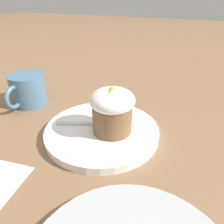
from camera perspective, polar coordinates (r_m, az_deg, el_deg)
The scene contains 5 objects.
ground_plane at distance 0.45m, azimuth -2.61°, elevation -5.81°, with size 4.00×4.00×0.00m, color #846042.
dessert_plate at distance 0.45m, azimuth -2.63°, elevation -5.00°, with size 0.23×0.23×0.02m.
carrot_cake at distance 0.41m, azimuth -0.00°, elevation 0.62°, with size 0.09×0.09×0.09m.
spoon at distance 0.45m, azimuth -3.84°, elevation -2.93°, with size 0.06×0.12×0.01m.
coffee_cup at distance 0.59m, azimuth -21.20°, elevation 5.41°, with size 0.12×0.09×0.08m.
Camera 1 is at (0.33, 0.15, 0.26)m, focal length 35.00 mm.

